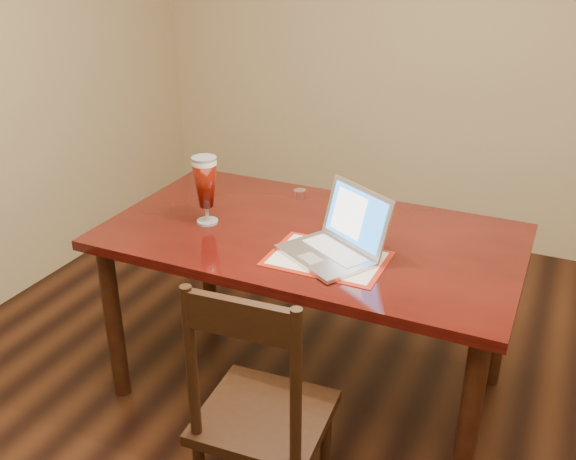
% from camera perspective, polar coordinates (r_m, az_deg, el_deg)
% --- Properties ---
extents(room_shell, '(4.51, 5.01, 2.71)m').
position_cam_1_polar(room_shell, '(1.90, 4.30, 17.25)').
color(room_shell, tan).
rests_on(room_shell, ground).
extents(dining_table, '(1.77, 1.00, 1.14)m').
position_cam_1_polar(dining_table, '(2.81, 1.85, -1.90)').
color(dining_table, '#430D09').
rests_on(dining_table, ground).
extents(dining_chair, '(0.47, 0.45, 1.04)m').
position_cam_1_polar(dining_chair, '(2.32, -2.48, -16.16)').
color(dining_chair, black).
rests_on(dining_chair, ground).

